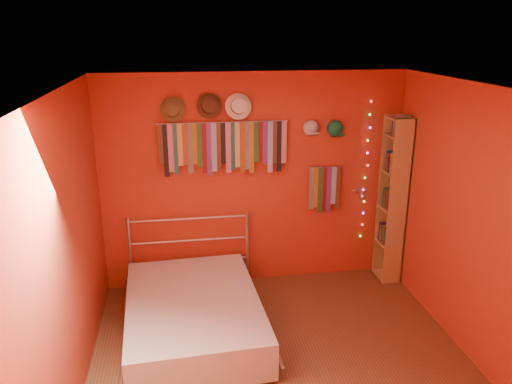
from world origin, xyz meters
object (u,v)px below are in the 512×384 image
bed (194,314)px  bookshelf (396,199)px  reading_lamp (361,196)px  tie_rack (224,145)px

bed → bookshelf: bearing=15.9°
reading_lamp → bookshelf: bookshelf is taller
reading_lamp → bed: 2.33m
bookshelf → bed: bookshelf is taller
tie_rack → bed: 1.84m
bookshelf → bed: 2.70m
reading_lamp → bookshelf: 0.45m
tie_rack → bookshelf: (2.01, -0.15, -0.69)m
reading_lamp → tie_rack: bearing=173.1°
bookshelf → bed: bearing=-160.9°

